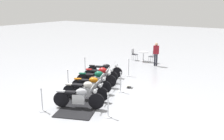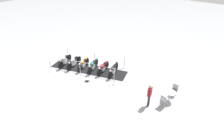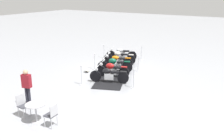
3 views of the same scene
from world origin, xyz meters
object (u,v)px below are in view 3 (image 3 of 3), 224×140
Objects in this scene: stanchion_left_front at (141,55)px; bystander_person at (27,85)px; motorcycle_chrome at (121,54)px; stanchion_right_front at (104,54)px; stanchion_right_rear at (82,78)px; info_placard at (87,71)px; stanchion_left_mid at (138,67)px; motorcycle_cream at (119,57)px; stanchion_left_rear at (134,82)px; cafe_chair_across_table at (23,104)px; motorcycle_copper at (117,61)px; stanchion_right_mid at (95,64)px; motorcycle_black at (109,75)px; cafe_table at (36,108)px; motorcycle_forest at (114,65)px; motorcycle_maroon at (112,70)px; cafe_chair_near_table at (52,114)px.

bystander_person is (-0.85, -10.08, 0.72)m from stanchion_left_front.
motorcycle_chrome is 1.54m from stanchion_right_front.
bystander_person is at bearing -94.82° from stanchion_left_front.
info_placard is at bearing 119.95° from stanchion_right_rear.
stanchion_left_mid reaches higher than motorcycle_chrome.
stanchion_left_front is at bearing 85.80° from stanchion_right_rear.
stanchion_right_rear reaches higher than motorcycle_cream.
stanchion_right_rear reaches higher than stanchion_left_rear.
motorcycle_copper is at bearing 94.88° from cafe_chair_across_table.
stanchion_right_mid is at bearing -158.52° from stanchion_left_mid.
bystander_person is (-1.47, -4.47, 0.57)m from motorcycle_black.
stanchion_right_front is (-1.53, 0.01, -0.16)m from motorcycle_chrome.
motorcycle_black is 1.96× the size of stanchion_right_mid.
bystander_person reaches higher than cafe_chair_across_table.
motorcycle_cream is at bearing 156.74° from stanchion_left_mid.
stanchion_right_mid is 1.38× the size of cafe_table.
motorcycle_forest is 2.65× the size of cafe_table.
stanchion_right_rear is 1.43× the size of cafe_table.
cafe_table is at bearing -86.98° from stanchion_left_front.
motorcycle_chrome reaches higher than motorcycle_maroon.
motorcycle_maroon is 6.23m from cafe_table.
motorcycle_cream reaches higher than motorcycle_copper.
stanchion_left_mid is at bearing -24.63° from stanchion_right_front.
cafe_table is (1.03, -8.04, 0.10)m from motorcycle_copper.
stanchion_right_front is 9.24m from bystander_person.
stanchion_left_rear reaches higher than stanchion_right_front.
bystander_person is at bearing 149.38° from cafe_table.
stanchion_right_rear is 4.40m from cafe_table.
motorcycle_cream reaches higher than info_placard.
bystander_person is at bearing -124.27° from stanchion_left_rear.
bystander_person reaches higher than motorcycle_chrome.
stanchion_right_mid is at bearing 104.28° from cafe_chair_across_table.
motorcycle_maroon is 4.71m from stanchion_left_front.
motorcycle_black is at bearing 94.42° from motorcycle_maroon.
stanchion_left_front reaches higher than cafe_table.
stanchion_right_mid reaches higher than stanchion_left_front.
motorcycle_forest is 3.81m from stanchion_left_front.
cafe_chair_near_table is at bearing -82.68° from stanchion_left_front.
motorcycle_copper is at bearing 134.34° from stanchion_left_rear.
motorcycle_black is 2.82m from stanchion_right_mid.
motorcycle_maroon is 2.10m from stanchion_right_rear.
motorcycle_chrome reaches higher than info_placard.
stanchion_right_mid is at bearing -41.55° from motorcycle_maroon.
stanchion_left_front is 1.30× the size of cafe_table.
stanchion_right_front reaches higher than motorcycle_copper.
stanchion_left_mid is 1.10× the size of cafe_chair_across_table.
motorcycle_black is at bearing -133.71° from info_placard.
motorcycle_forest is at bearing 2.28° from stanchion_right_mid.
stanchion_right_mid reaches higher than stanchion_left_mid.
motorcycle_copper reaches higher than info_placard.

